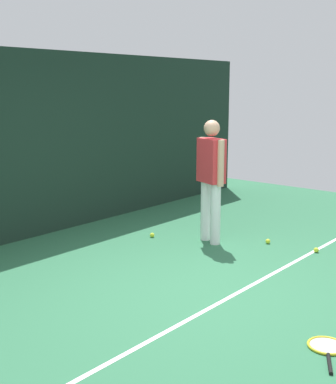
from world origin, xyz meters
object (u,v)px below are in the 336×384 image
at_px(tennis_racket, 327,347).
at_px(tennis_ball_far_left, 268,241).
at_px(tennis_player, 211,174).
at_px(tennis_ball_near_player, 316,250).
at_px(tennis_ball_by_fence, 152,235).

bearing_deg(tennis_racket, tennis_ball_far_left, 11.45).
distance_m(tennis_player, tennis_ball_near_player, 1.72).
bearing_deg(tennis_player, tennis_ball_by_fence, 45.27).
bearing_deg(tennis_ball_by_fence, tennis_racket, -114.35).
distance_m(tennis_ball_near_player, tennis_ball_far_left, 0.68).
relative_size(tennis_player, tennis_racket, 2.72).
xyz_separation_m(tennis_player, tennis_ball_by_fence, (-0.37, 0.77, -0.93)).
relative_size(tennis_racket, tennis_ball_by_fence, 9.47).
xyz_separation_m(tennis_player, tennis_ball_near_player, (0.50, -1.35, -0.93)).
bearing_deg(tennis_player, tennis_racket, 163.48).
relative_size(tennis_ball_near_player, tennis_ball_far_left, 1.00).
xyz_separation_m(tennis_player, tennis_ball_far_left, (0.44, -0.67, -0.93)).
relative_size(tennis_racket, tennis_ball_near_player, 9.47).
relative_size(tennis_racket, tennis_ball_far_left, 9.47).
height_order(tennis_racket, tennis_ball_far_left, tennis_ball_far_left).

